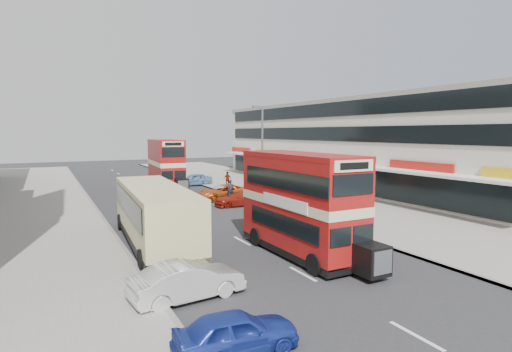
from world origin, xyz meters
TOP-DOWN VIEW (x-y plane):
  - ground at (0.00, 0.00)m, footprint 160.00×160.00m
  - road_surface at (0.00, 20.00)m, footprint 12.00×90.00m
  - pavement_right at (12.00, 20.00)m, footprint 12.00×90.00m
  - pavement_left at (-12.00, 20.00)m, footprint 12.00×90.00m
  - kerb_left at (-6.10, 20.00)m, footprint 0.20×90.00m
  - kerb_right at (6.10, 20.00)m, footprint 0.20×90.00m
  - commercial_row at (19.95, 22.00)m, footprint 9.90×46.20m
  - wooded_hill at (85.00, 45.00)m, footprint 172.80×230.40m
  - street_lamp at (6.52, 18.00)m, footprint 1.00×0.20m
  - bus_main at (1.45, 4.40)m, footprint 2.49×8.75m
  - bus_second at (1.86, 30.56)m, footprint 3.09×9.28m
  - coach at (-4.41, 9.54)m, footprint 3.41×11.15m
  - car_left_near at (-5.10, -2.42)m, footprint 3.54×1.63m
  - car_left_front at (-5.15, 1.67)m, footprint 4.26×1.90m
  - car_right_a at (4.53, 18.00)m, footprint 4.28×1.95m
  - car_right_b at (4.50, 21.46)m, footprint 4.97×2.62m
  - car_right_c at (5.37, 31.95)m, footprint 4.12×1.78m
  - pedestrian_near at (8.44, 15.20)m, footprint 0.83×0.74m
  - pedestrian_far at (7.98, 28.59)m, footprint 0.96×0.46m
  - cyclist at (4.36, 19.48)m, footprint 0.79×1.76m

SIDE VIEW (x-z plane):
  - ground at x=0.00m, z-range 0.00..0.00m
  - wooded_hill at x=85.00m, z-range -10.00..10.00m
  - road_surface at x=0.00m, z-range 0.00..0.01m
  - pavement_right at x=12.00m, z-range 0.00..0.15m
  - pavement_left at x=-12.00m, z-range 0.00..0.15m
  - kerb_left at x=-6.10m, z-range -0.01..0.15m
  - kerb_right at x=6.10m, z-range -0.01..0.15m
  - car_left_near at x=-5.10m, z-range 0.00..1.18m
  - car_right_a at x=4.53m, z-range 0.00..1.22m
  - car_right_b at x=4.50m, z-range 0.00..1.33m
  - cyclist at x=4.36m, z-range -0.33..1.67m
  - car_left_front at x=-5.15m, z-range 0.00..1.36m
  - car_right_c at x=5.37m, z-range 0.00..1.38m
  - pedestrian_far at x=7.98m, z-range 0.15..1.75m
  - pedestrian_near at x=8.44m, z-range 0.15..2.02m
  - coach at x=-4.41m, z-range 0.26..3.18m
  - bus_main at x=1.45m, z-range 0.13..4.94m
  - bus_second at x=1.86m, z-range 0.13..5.16m
  - commercial_row at x=19.95m, z-range 0.05..9.35m
  - street_lamp at x=6.52m, z-range 0.72..8.85m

